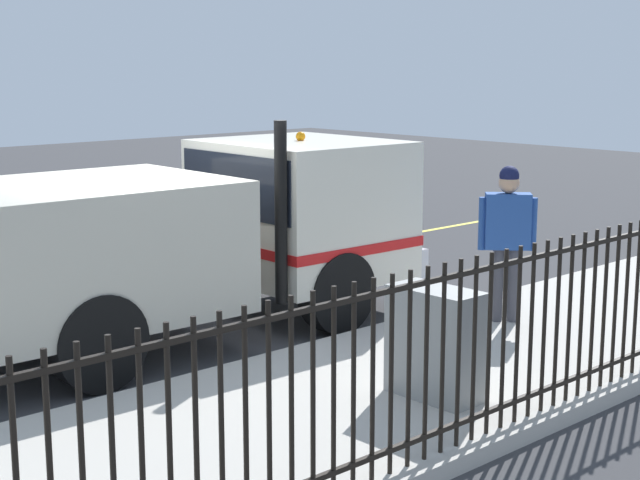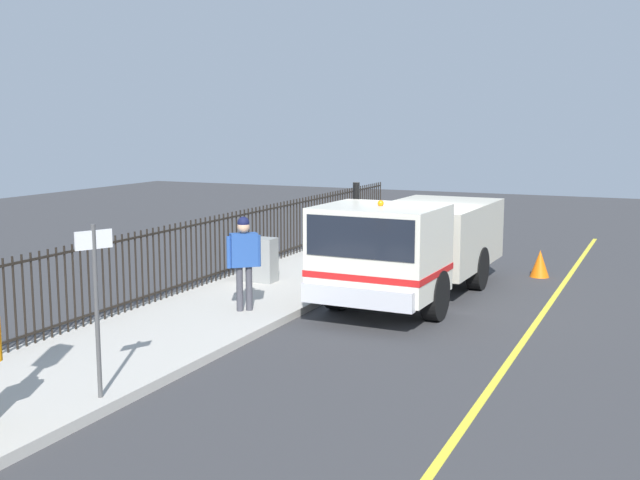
{
  "view_description": "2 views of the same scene",
  "coord_description": "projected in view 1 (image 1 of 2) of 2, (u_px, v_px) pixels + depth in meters",
  "views": [
    {
      "loc": [
        8.84,
        -5.65,
        3.12
      ],
      "look_at": [
        0.78,
        1.79,
        1.08
      ],
      "focal_mm": 54.34,
      "sensor_mm": 36.0,
      "label": 1
    },
    {
      "loc": [
        -5.0,
        15.9,
        3.71
      ],
      "look_at": [
        1.11,
        2.46,
        1.47
      ],
      "focal_mm": 43.69,
      "sensor_mm": 36.0,
      "label": 2
    }
  ],
  "objects": [
    {
      "name": "ground_plane",
      "position": [
        153.0,
        347.0,
        10.72
      ],
      "size": [
        50.15,
        50.15,
        0.0
      ],
      "primitive_type": "plane",
      "color": "#38383A",
      "rests_on": "ground"
    },
    {
      "name": "worker_standing",
      "position": [
        507.0,
        227.0,
        11.02
      ],
      "size": [
        0.53,
        0.52,
        1.81
      ],
      "rotation": [
        0.0,
        0.0,
        -2.39
      ],
      "color": "#264C99",
      "rests_on": "sidewalk_slab"
    },
    {
      "name": "utility_cabinet",
      "position": [
        435.0,
        343.0,
        8.61
      ],
      "size": [
        0.85,
        0.43,
        1.0
      ],
      "primitive_type": "cube",
      "color": "gray",
      "rests_on": "sidewalk_slab"
    },
    {
      "name": "sidewalk_slab",
      "position": [
        336.0,
        409.0,
        8.59
      ],
      "size": [
        3.07,
        22.8,
        0.15
      ],
      "primitive_type": "cube",
      "color": "#B7B2A8",
      "rests_on": "ground"
    },
    {
      "name": "work_truck",
      "position": [
        184.0,
        229.0,
        10.9
      ],
      "size": [
        2.45,
        6.49,
        2.49
      ],
      "rotation": [
        0.0,
        0.0,
        -0.03
      ],
      "color": "silver",
      "rests_on": "ground"
    },
    {
      "name": "lane_marking",
      "position": [
        34.0,
        300.0,
        12.77
      ],
      "size": [
        0.12,
        20.52,
        0.01
      ],
      "primitive_type": "cube",
      "color": "yellow",
      "rests_on": "ground"
    },
    {
      "name": "iron_fence",
      "position": [
        459.0,
        353.0,
        7.45
      ],
      "size": [
        0.04,
        19.41,
        1.5
      ],
      "color": "black",
      "rests_on": "sidewalk_slab"
    }
  ]
}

